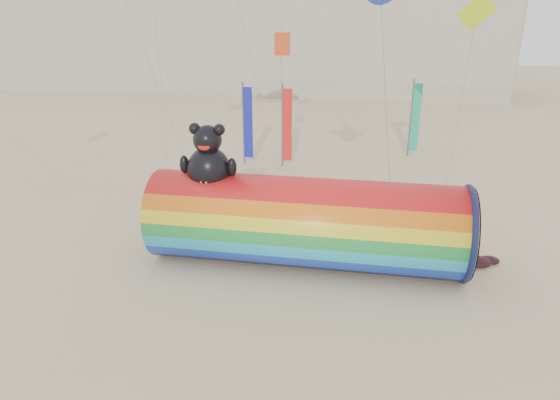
% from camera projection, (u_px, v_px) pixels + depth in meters
% --- Properties ---
extents(ground, '(160.00, 160.00, 0.00)m').
position_uv_depth(ground, '(260.00, 271.00, 19.14)').
color(ground, '#CCB58C').
rests_on(ground, ground).
extents(hotel_building, '(60.40, 15.40, 20.60)m').
position_uv_depth(hotel_building, '(244.00, 0.00, 59.61)').
color(hotel_building, '#B7AD99').
rests_on(hotel_building, ground).
extents(windsock_assembly, '(12.01, 3.66, 5.54)m').
position_uv_depth(windsock_assembly, '(306.00, 220.00, 19.14)').
color(windsock_assembly, red).
rests_on(windsock_assembly, ground).
extents(kite_handler, '(0.59, 0.40, 1.56)m').
position_uv_depth(kite_handler, '(457.00, 228.00, 20.99)').
color(kite_handler, '#58585F').
rests_on(kite_handler, ground).
extents(fabric_bundle, '(2.62, 1.35, 0.41)m').
position_uv_depth(fabric_bundle, '(464.00, 258.00, 19.81)').
color(fabric_bundle, '#36090E').
rests_on(fabric_bundle, ground).
extents(festival_banners, '(11.17, 3.82, 5.20)m').
position_uv_depth(festival_banners, '(318.00, 122.00, 31.80)').
color(festival_banners, '#59595E').
rests_on(festival_banners, ground).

